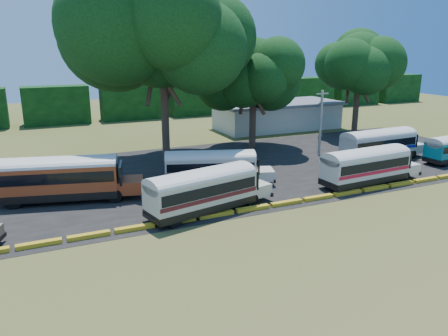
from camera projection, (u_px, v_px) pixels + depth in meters
name	position (u px, v px, depth m)	size (l,w,h in m)	color
ground	(276.00, 212.00, 32.78)	(160.00, 160.00, 0.00)	#3D511B
asphalt_strip	(223.00, 170.00, 43.71)	(64.00, 24.00, 0.02)	black
curb	(270.00, 206.00, 33.62)	(53.70, 0.45, 0.30)	gold
terminal_building	(277.00, 115.00, 65.71)	(19.00, 9.00, 4.00)	#BAB4AA
treeline_backdrop	(131.00, 101.00, 74.12)	(130.00, 4.00, 6.00)	black
bus_red	(62.00, 176.00, 34.51)	(11.51, 5.34, 3.67)	black
bus_cream_west	(204.00, 189.00, 32.07)	(10.59, 4.69, 3.38)	black
bus_cream_east	(212.00, 166.00, 38.59)	(9.93, 5.31, 3.18)	black
bus_white_red	(367.00, 164.00, 38.72)	(10.36, 3.14, 3.36)	black
bus_white_blue	(380.00, 143.00, 47.00)	(10.58, 2.95, 3.45)	black
tree_west	(162.00, 30.00, 43.51)	(15.67, 15.67, 19.32)	#3C2A1E
tree_center	(253.00, 69.00, 51.24)	(9.75, 9.75, 13.09)	#3C2A1E
tree_east	(360.00, 61.00, 59.39)	(10.36, 10.36, 13.94)	#3C2A1E
utility_pole	(321.00, 122.00, 48.96)	(1.60, 0.30, 7.33)	gray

